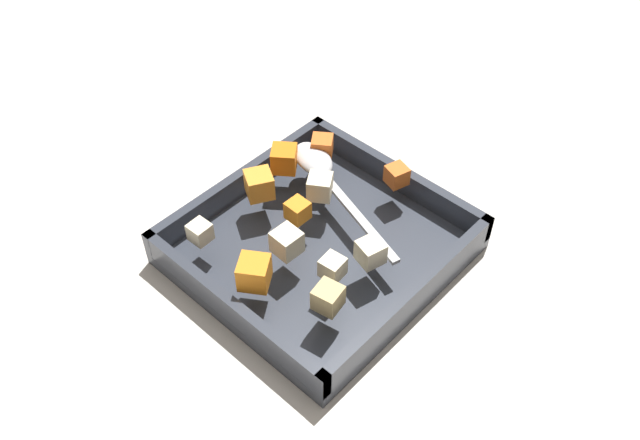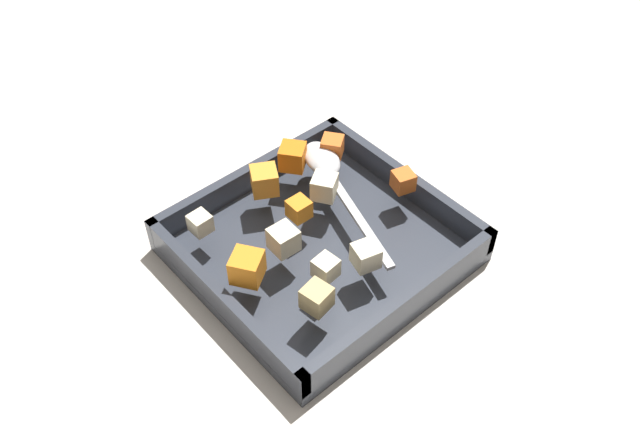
% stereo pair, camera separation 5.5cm
% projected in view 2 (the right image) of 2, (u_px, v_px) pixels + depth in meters
% --- Properties ---
extents(ground_plane, '(4.00, 4.00, 0.00)m').
position_uv_depth(ground_plane, '(309.00, 245.00, 0.84)').
color(ground_plane, beige).
extents(baking_dish, '(0.29, 0.28, 0.05)m').
position_uv_depth(baking_dish, '(320.00, 246.00, 0.82)').
color(baking_dish, '#333842').
rests_on(baking_dish, ground_plane).
extents(carrot_chunk_corner_sw, '(0.02, 0.02, 0.02)m').
position_uv_depth(carrot_chunk_corner_sw, '(299.00, 209.00, 0.80)').
color(carrot_chunk_corner_sw, orange).
rests_on(carrot_chunk_corner_sw, baking_dish).
extents(carrot_chunk_corner_ne, '(0.04, 0.04, 0.03)m').
position_uv_depth(carrot_chunk_corner_ne, '(264.00, 180.00, 0.83)').
color(carrot_chunk_corner_ne, orange).
rests_on(carrot_chunk_corner_ne, baking_dish).
extents(carrot_chunk_corner_se, '(0.04, 0.04, 0.03)m').
position_uv_depth(carrot_chunk_corner_se, '(293.00, 157.00, 0.86)').
color(carrot_chunk_corner_se, orange).
rests_on(carrot_chunk_corner_se, baking_dish).
extents(carrot_chunk_far_right, '(0.04, 0.04, 0.03)m').
position_uv_depth(carrot_chunk_far_right, '(332.00, 147.00, 0.87)').
color(carrot_chunk_far_right, orange).
rests_on(carrot_chunk_far_right, baking_dish).
extents(carrot_chunk_near_left, '(0.04, 0.04, 0.03)m').
position_uv_depth(carrot_chunk_near_left, '(247.00, 267.00, 0.73)').
color(carrot_chunk_near_left, orange).
rests_on(carrot_chunk_near_left, baking_dish).
extents(carrot_chunk_mid_right, '(0.03, 0.03, 0.02)m').
position_uv_depth(carrot_chunk_mid_right, '(403.00, 181.00, 0.83)').
color(carrot_chunk_mid_right, orange).
rests_on(carrot_chunk_mid_right, baking_dish).
extents(potato_chunk_near_right, '(0.04, 0.04, 0.03)m').
position_uv_depth(potato_chunk_near_right, '(324.00, 187.00, 0.82)').
color(potato_chunk_near_right, beige).
rests_on(potato_chunk_near_right, baking_dish).
extents(potato_chunk_near_spoon, '(0.03, 0.03, 0.03)m').
position_uv_depth(potato_chunk_near_spoon, '(365.00, 256.00, 0.75)').
color(potato_chunk_near_spoon, beige).
rests_on(potato_chunk_near_spoon, baking_dish).
extents(potato_chunk_heap_side, '(0.03, 0.03, 0.03)m').
position_uv_depth(potato_chunk_heap_side, '(284.00, 239.00, 0.76)').
color(potato_chunk_heap_side, beige).
rests_on(potato_chunk_heap_side, baking_dish).
extents(potato_chunk_corner_nw, '(0.03, 0.03, 0.02)m').
position_uv_depth(potato_chunk_corner_nw, '(326.00, 268.00, 0.74)').
color(potato_chunk_corner_nw, beige).
rests_on(potato_chunk_corner_nw, baking_dish).
extents(potato_chunk_front_center, '(0.03, 0.03, 0.03)m').
position_uv_depth(potato_chunk_front_center, '(317.00, 298.00, 0.71)').
color(potato_chunk_front_center, tan).
rests_on(potato_chunk_front_center, baking_dish).
extents(potato_chunk_center, '(0.02, 0.02, 0.02)m').
position_uv_depth(potato_chunk_center, '(200.00, 223.00, 0.78)').
color(potato_chunk_center, beige).
rests_on(potato_chunk_center, baking_dish).
extents(serving_spoon, '(0.09, 0.21, 0.02)m').
position_uv_depth(serving_spoon, '(326.00, 166.00, 0.85)').
color(serving_spoon, silver).
rests_on(serving_spoon, baking_dish).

